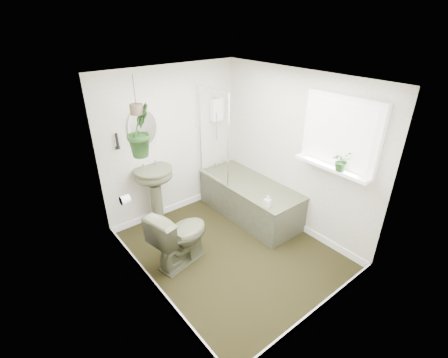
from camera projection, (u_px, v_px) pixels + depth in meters
floor at (231, 251)px, 4.47m from camera, size 2.30×2.80×0.02m
ceiling at (233, 78)px, 3.41m from camera, size 2.30×2.80×0.02m
wall_back at (172, 143)px, 4.92m from camera, size 2.30×0.02×2.30m
wall_front at (330, 230)px, 2.96m from camera, size 2.30×0.02×2.30m
wall_left at (144, 208)px, 3.30m from camera, size 0.02×2.80×2.30m
wall_right at (295, 153)px, 4.58m from camera, size 0.02×2.80×2.30m
skirting at (231, 248)px, 4.45m from camera, size 2.30×2.80×0.10m
bathtub at (250, 199)px, 5.13m from camera, size 0.72×1.72×0.58m
bath_screen at (213, 136)px, 4.83m from camera, size 0.04×0.72×1.40m
shower_box at (217, 110)px, 5.13m from camera, size 0.20×0.10×0.35m
oval_mirror at (144, 128)px, 4.48m from camera, size 0.46×0.03×0.62m
wall_sconce at (117, 141)px, 4.30m from camera, size 0.04×0.04×0.22m
toilet_roll_holder at (125, 200)px, 3.93m from camera, size 0.11×0.11×0.11m
window_recess at (341, 133)px, 3.83m from camera, size 0.08×1.00×0.90m
window_sill at (332, 167)px, 3.98m from camera, size 0.18×1.00×0.04m
window_blinds at (339, 134)px, 3.81m from camera, size 0.01×0.86×0.76m
toilet at (180, 236)px, 4.11m from camera, size 0.87×0.61×0.81m
pedestal_sink at (156, 197)px, 4.85m from camera, size 0.64×0.57×0.94m
sill_plant at (341, 161)px, 3.80m from camera, size 0.24×0.21×0.24m
hanging_plant at (139, 131)px, 3.99m from camera, size 0.46×0.46×0.66m
soap_bottle at (267, 201)px, 4.35m from camera, size 0.09×0.09×0.17m
hanging_pot at (137, 109)px, 3.87m from camera, size 0.16×0.16×0.12m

